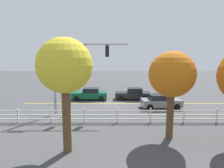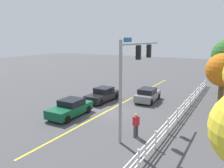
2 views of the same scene
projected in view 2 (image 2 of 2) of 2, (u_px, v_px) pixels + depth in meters
The scene contains 9 objects.
ground_plane at pixel (108, 111), 20.97m from camera, with size 120.00×120.00×0.00m, color #444447.
lane_center_stripe at pixel (127, 101), 24.37m from camera, with size 28.00×0.16×0.01m, color gold.
signal_assembly at pixel (133, 68), 15.31m from camera, with size 6.55×0.37×6.66m.
car_0 at pixel (148, 95), 24.03m from camera, with size 3.99×1.98×1.43m.
car_1 at pixel (103, 95), 24.10m from camera, with size 4.39×2.01×1.46m.
car_2 at pixel (70, 108), 19.52m from camera, with size 4.33×2.04×1.46m.
pedestrian at pixel (136, 124), 15.27m from camera, with size 0.48×0.43×1.69m.
white_rail_fence at pixel (184, 106), 20.34m from camera, with size 26.10×0.10×1.15m.
tree_2 at pixel (223, 71), 18.81m from camera, with size 2.80×2.80×5.43m.
Camera 2 is at (17.17, 10.34, 6.66)m, focal length 36.32 mm.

